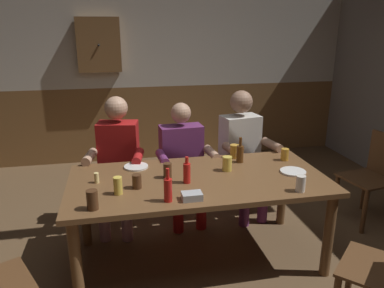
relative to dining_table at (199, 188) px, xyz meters
name	(u,v)px	position (x,y,z in m)	size (l,w,h in m)	color
ground_plane	(201,266)	(0.00, -0.12, -0.64)	(6.53, 6.53, 0.00)	brown
back_wall_upper	(157,35)	(0.00, 2.66, 1.12)	(5.43, 0.12, 1.41)	beige
back_wall_wainscot	(159,122)	(0.00, 2.66, -0.12)	(5.43, 0.12, 1.06)	brown
dining_table	(199,188)	(0.00, 0.00, 0.00)	(2.02, 0.98, 0.73)	brown
person_0	(118,158)	(-0.62, 0.72, 0.05)	(0.55, 0.58, 1.26)	#AD1919
person_1	(183,158)	(0.00, 0.72, 0.01)	(0.57, 0.52, 1.18)	#6B2D66
person_2	(243,148)	(0.62, 0.73, 0.06)	(0.56, 0.58, 1.27)	silver
chair_empty_near_left	(374,175)	(1.84, 0.31, -0.17)	(0.51, 0.51, 0.88)	brown
table_candle	(97,178)	(-0.78, 0.07, 0.13)	(0.04, 0.04, 0.08)	#F9E08C
condiment_caddy	(192,196)	(-0.13, -0.36, 0.11)	(0.14, 0.10, 0.05)	#B2B7BC
plate_0	(136,167)	(-0.47, 0.33, 0.09)	(0.20, 0.20, 0.01)	white
plate_1	(293,172)	(0.78, -0.04, 0.09)	(0.21, 0.21, 0.01)	white
bottle_0	(240,153)	(0.43, 0.28, 0.17)	(0.06, 0.06, 0.23)	#593314
bottle_1	(168,189)	(-0.29, -0.35, 0.18)	(0.06, 0.06, 0.24)	red
bottle_2	(187,172)	(-0.11, -0.07, 0.17)	(0.06, 0.06, 0.21)	red
pint_glass_0	(118,186)	(-0.62, -0.17, 0.15)	(0.06, 0.06, 0.13)	#E5C64C
pint_glass_1	(168,170)	(-0.24, 0.06, 0.15)	(0.07, 0.07, 0.12)	#4C2D19
pint_glass_2	(137,181)	(-0.49, -0.09, 0.14)	(0.07, 0.07, 0.11)	#4C2D19
pint_glass_3	(227,164)	(0.26, 0.11, 0.15)	(0.08, 0.08, 0.12)	#E5C64C
pint_glass_4	(92,200)	(-0.79, -0.37, 0.15)	(0.07, 0.07, 0.13)	#4C2D19
pint_glass_5	(235,151)	(0.42, 0.40, 0.15)	(0.08, 0.08, 0.12)	gold
pint_glass_6	(285,154)	(0.84, 0.24, 0.14)	(0.07, 0.07, 0.11)	gold
pint_glass_7	(301,184)	(0.67, -0.39, 0.15)	(0.07, 0.07, 0.12)	white
wall_dart_cabinet	(99,45)	(-0.78, 2.53, 0.99)	(0.56, 0.15, 0.70)	brown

